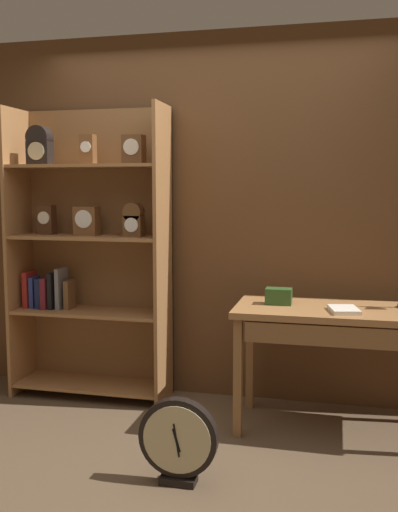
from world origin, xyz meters
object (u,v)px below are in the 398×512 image
bookshelf (88,251)px  round_clock_large (178,440)px  toolbox_small (279,296)px  workbench (340,324)px  open_repair_manual (344,310)px

bookshelf → round_clock_large: size_ratio=4.60×
toolbox_small → round_clock_large: toolbox_small is taller
workbench → round_clock_large: size_ratio=2.85×
workbench → open_repair_manual: size_ratio=5.85×
toolbox_small → open_repair_manual: bearing=-19.5°
toolbox_small → open_repair_manual: size_ratio=0.75×
open_repair_manual → toolbox_small: bearing=148.4°
bookshelf → workbench: size_ratio=1.62×
workbench → toolbox_small: 0.41m
bookshelf → workbench: bookshelf is taller
workbench → open_repair_manual: 0.14m
round_clock_large → toolbox_small: bearing=65.9°
bookshelf → toolbox_small: bookshelf is taller
workbench → open_repair_manual: (0.02, -0.08, 0.11)m
workbench → toolbox_small: toolbox_small is taller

